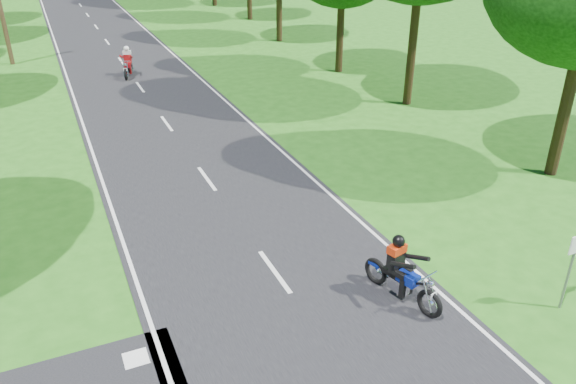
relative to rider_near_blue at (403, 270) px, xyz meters
name	(u,v)px	position (x,y,z in m)	size (l,w,h in m)	color
ground	(309,319)	(-2.30, 0.23, -0.84)	(160.00, 160.00, 0.00)	#215B14
main_road	(80,5)	(-2.30, 50.23, -0.83)	(7.00, 140.00, 0.02)	black
road_markings	(81,8)	(-2.44, 48.35, -0.82)	(7.40, 140.00, 0.01)	silver
road_sign	(573,259)	(3.20, -1.79, 0.50)	(0.45, 0.07, 2.00)	slate
rider_near_blue	(403,270)	(0.00, 0.00, 0.00)	(0.66, 1.97, 1.64)	#0D2292
rider_far_red	(127,62)	(-2.45, 22.61, -0.01)	(0.64, 1.93, 1.61)	#A20C12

